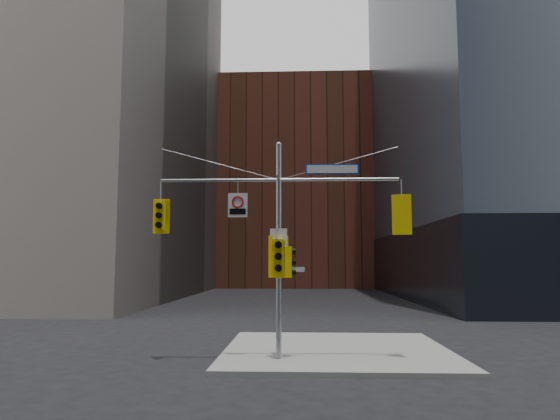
# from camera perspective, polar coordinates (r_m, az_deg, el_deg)

# --- Properties ---
(ground) EXTENTS (160.00, 160.00, 0.00)m
(ground) POSITION_cam_1_polar(r_m,az_deg,el_deg) (14.90, -0.51, -18.56)
(ground) COLOR black
(ground) RESTS_ON ground
(sidewalk_corner) EXTENTS (8.00, 8.00, 0.15)m
(sidewalk_corner) POSITION_cam_1_polar(r_m,az_deg,el_deg) (18.84, 6.45, -15.64)
(sidewalk_corner) COLOR gray
(sidewalk_corner) RESTS_ON ground
(brick_midrise) EXTENTS (26.00, 20.00, 28.00)m
(brick_midrise) POSITION_cam_1_polar(r_m,az_deg,el_deg) (73.33, 1.79, 2.42)
(brick_midrise) COLOR brown
(brick_midrise) RESTS_ON ground
(signal_assembly) EXTENTS (8.00, 0.80, 7.30)m
(signal_assembly) POSITION_cam_1_polar(r_m,az_deg,el_deg) (16.58, -0.15, -1.94)
(signal_assembly) COLOR #989CA1
(signal_assembly) RESTS_ON ground
(traffic_light_west_arm) EXTENTS (0.57, 0.45, 1.18)m
(traffic_light_west_arm) POSITION_cam_1_polar(r_m,az_deg,el_deg) (17.27, -13.53, -0.66)
(traffic_light_west_arm) COLOR yellow
(traffic_light_west_arm) RESTS_ON ground
(traffic_light_east_arm) EXTENTS (0.62, 0.58, 1.32)m
(traffic_light_east_arm) POSITION_cam_1_polar(r_m,az_deg,el_deg) (16.93, 13.78, -0.55)
(traffic_light_east_arm) COLOR yellow
(traffic_light_east_arm) RESTS_ON ground
(traffic_light_pole_side) EXTENTS (0.45, 0.38, 1.03)m
(traffic_light_pole_side) POSITION_cam_1_polar(r_m,az_deg,el_deg) (16.55, 0.97, -5.97)
(traffic_light_pole_side) COLOR yellow
(traffic_light_pole_side) RESTS_ON ground
(traffic_light_pole_front) EXTENTS (0.66, 0.53, 1.38)m
(traffic_light_pole_front) POSITION_cam_1_polar(r_m,az_deg,el_deg) (16.27, -0.19, -5.34)
(traffic_light_pole_front) COLOR yellow
(traffic_light_pole_front) RESTS_ON ground
(street_sign_blade) EXTENTS (1.80, 0.11, 0.35)m
(street_sign_blade) POSITION_cam_1_polar(r_m,az_deg,el_deg) (16.85, 5.98, 4.66)
(street_sign_blade) COLOR #11349E
(street_sign_blade) RESTS_ON ground
(regulatory_sign_arm) EXTENTS (0.65, 0.08, 0.81)m
(regulatory_sign_arm) POSITION_cam_1_polar(r_m,az_deg,el_deg) (16.75, -4.85, 0.65)
(regulatory_sign_arm) COLOR silver
(regulatory_sign_arm) RESTS_ON ground
(regulatory_sign_pole) EXTENTS (0.57, 0.09, 0.74)m
(regulatory_sign_pole) POSITION_cam_1_polar(r_m,az_deg,el_deg) (16.44, -0.16, -3.49)
(regulatory_sign_pole) COLOR silver
(regulatory_sign_pole) RESTS_ON ground
(street_blade_ew) EXTENTS (0.81, 0.12, 0.16)m
(street_blade_ew) POSITION_cam_1_polar(r_m,az_deg,el_deg) (16.53, 1.42, -6.80)
(street_blade_ew) COLOR silver
(street_blade_ew) RESTS_ON ground
(street_blade_ns) EXTENTS (0.11, 0.70, 0.14)m
(street_blade_ns) POSITION_cam_1_polar(r_m,az_deg,el_deg) (17.00, -0.08, -7.61)
(street_blade_ns) COLOR #145926
(street_blade_ns) RESTS_ON ground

